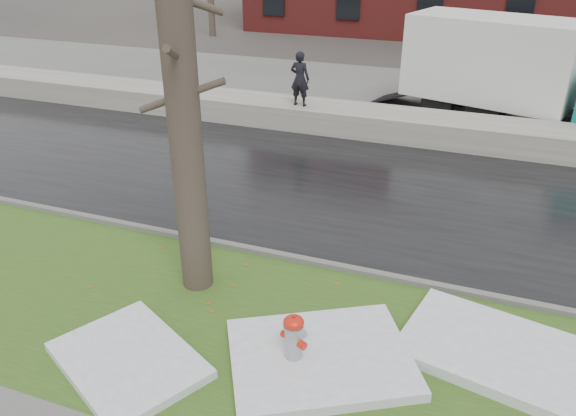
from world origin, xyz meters
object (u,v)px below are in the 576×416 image
(worker, at_px, (300,79))
(box_truck, at_px, (524,72))
(tree, at_px, (182,100))
(fire_hydrant, at_px, (294,339))

(worker, bearing_deg, box_truck, -154.25)
(worker, bearing_deg, tree, 100.36)
(fire_hydrant, relative_size, box_truck, 0.09)
(box_truck, relative_size, worker, 5.92)
(box_truck, bearing_deg, worker, -140.98)
(box_truck, xyz_separation_m, worker, (-6.35, -2.67, -0.14))
(fire_hydrant, height_order, tree, tree)
(tree, distance_m, box_truck, 12.64)
(tree, xyz_separation_m, box_truck, (5.21, 11.39, -1.67))
(fire_hydrant, xyz_separation_m, worker, (-3.45, 10.08, 1.06))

